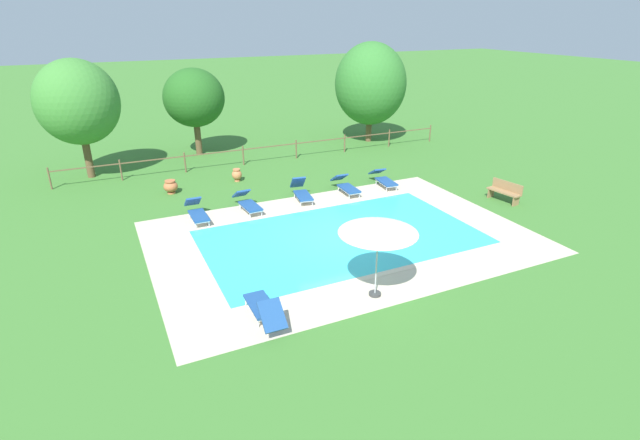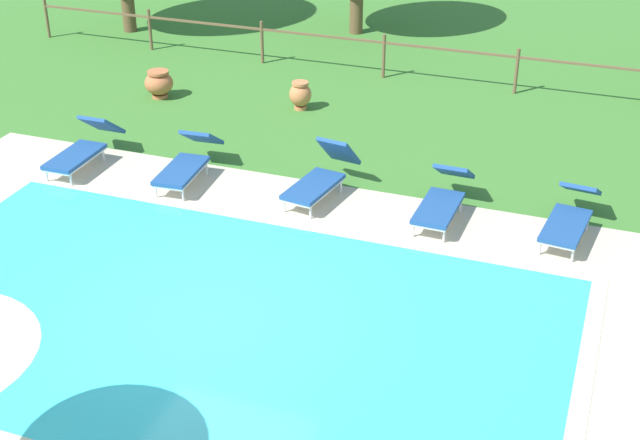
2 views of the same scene
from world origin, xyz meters
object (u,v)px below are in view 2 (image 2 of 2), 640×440
(sun_lounger_north_near_steps, at_px, (443,198))
(terracotta_urn_near_fence, at_px, (300,94))
(sun_lounger_south_near_corner, at_px, (570,215))
(terracotta_urn_by_tree, at_px, (159,83))
(sun_lounger_north_far, at_px, (187,161))
(sun_lounger_north_mid, at_px, (321,177))
(sun_lounger_south_mid, at_px, (83,148))

(sun_lounger_north_near_steps, distance_m, terracotta_urn_near_fence, 5.51)
(sun_lounger_south_near_corner, bearing_deg, terracotta_urn_by_tree, 160.67)
(sun_lounger_north_far, relative_size, sun_lounger_south_near_corner, 0.98)
(sun_lounger_south_near_corner, xyz_separation_m, terracotta_urn_near_fence, (-6.09, 3.68, -0.02))
(sun_lounger_north_near_steps, height_order, terracotta_urn_by_tree, sun_lounger_north_near_steps)
(sun_lounger_north_near_steps, bearing_deg, sun_lounger_south_near_corner, 2.80)
(terracotta_urn_near_fence, bearing_deg, sun_lounger_north_mid, -64.05)
(sun_lounger_north_near_steps, bearing_deg, sun_lounger_south_mid, -177.49)
(sun_lounger_north_mid, height_order, terracotta_urn_by_tree, sun_lounger_north_mid)
(terracotta_urn_near_fence, bearing_deg, terracotta_urn_by_tree, -172.78)
(sun_lounger_south_mid, distance_m, terracotta_urn_by_tree, 3.69)
(terracotta_urn_by_tree, bearing_deg, sun_lounger_north_mid, -33.55)
(sun_lounger_north_far, height_order, sun_lounger_south_mid, sun_lounger_south_mid)
(sun_lounger_south_mid, xyz_separation_m, terracotta_urn_near_fence, (2.81, 4.08, -0.03))
(sun_lounger_north_near_steps, xyz_separation_m, terracotta_urn_by_tree, (-7.24, 3.37, -0.03))
(sun_lounger_north_mid, bearing_deg, sun_lounger_north_near_steps, -0.58)
(sun_lounger_south_near_corner, bearing_deg, sun_lounger_south_mid, -177.43)
(sun_lounger_south_near_corner, bearing_deg, sun_lounger_north_far, -177.74)
(sun_lounger_north_near_steps, distance_m, sun_lounger_south_near_corner, 2.08)
(sun_lounger_north_far, bearing_deg, terracotta_urn_by_tree, 125.61)
(sun_lounger_north_mid, distance_m, terracotta_urn_near_fence, 4.18)
(sun_lounger_south_mid, xyz_separation_m, terracotta_urn_by_tree, (-0.41, 3.67, -0.03))
(sun_lounger_north_near_steps, distance_m, sun_lounger_north_far, 4.71)
(sun_lounger_south_mid, height_order, terracotta_urn_near_fence, sun_lounger_south_mid)
(sun_lounger_north_far, bearing_deg, terracotta_urn_near_fence, 80.10)
(sun_lounger_north_mid, height_order, sun_lounger_north_far, sun_lounger_north_mid)
(sun_lounger_north_near_steps, relative_size, sun_lounger_north_mid, 1.03)
(sun_lounger_south_near_corner, height_order, sun_lounger_south_mid, sun_lounger_south_mid)
(sun_lounger_north_far, distance_m, terracotta_urn_near_fence, 4.00)
(sun_lounger_north_mid, relative_size, terracotta_urn_by_tree, 3.13)
(terracotta_urn_near_fence, bearing_deg, sun_lounger_south_near_corner, -31.09)
(sun_lounger_south_near_corner, relative_size, terracotta_urn_by_tree, 3.32)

